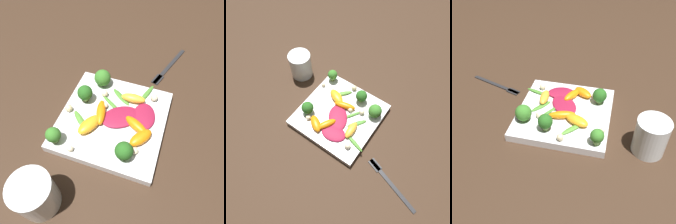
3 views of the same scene
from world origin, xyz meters
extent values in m
plane|color=#382619|center=(0.00, 0.00, 0.00)|extent=(2.40, 2.40, 0.00)
cube|color=white|center=(0.00, 0.00, 0.01)|extent=(0.25, 0.25, 0.02)
cylinder|color=white|center=(0.22, -0.07, 0.05)|extent=(0.08, 0.08, 0.09)
cube|color=#262628|center=(-0.25, 0.10, 0.00)|extent=(0.18, 0.07, 0.01)
cube|color=#262628|center=(-0.18, 0.07, 0.00)|extent=(0.04, 0.03, 0.01)
ellipsoid|color=maroon|center=(-0.01, 0.02, 0.03)|extent=(0.10, 0.11, 0.01)
ellipsoid|color=maroon|center=(-0.03, 0.07, 0.03)|extent=(0.09, 0.07, 0.01)
ellipsoid|color=orange|center=(0.04, -0.04, 0.03)|extent=(0.07, 0.05, 0.02)
ellipsoid|color=orange|center=(0.00, -0.03, 0.03)|extent=(0.07, 0.04, 0.02)
ellipsoid|color=#FCAD33|center=(-0.07, 0.03, 0.03)|extent=(0.03, 0.06, 0.02)
ellipsoid|color=orange|center=(0.01, 0.06, 0.03)|extent=(0.05, 0.07, 0.02)
ellipsoid|color=orange|center=(0.04, 0.08, 0.03)|extent=(0.06, 0.06, 0.02)
cylinder|color=#7A9E51|center=(-0.03, -0.08, 0.03)|extent=(0.01, 0.01, 0.02)
sphere|color=#26601E|center=(-0.03, -0.08, 0.05)|extent=(0.04, 0.04, 0.04)
cylinder|color=#84AD5B|center=(0.09, 0.05, 0.03)|extent=(0.01, 0.01, 0.02)
sphere|color=#26601E|center=(0.09, 0.05, 0.05)|extent=(0.04, 0.04, 0.04)
cylinder|color=#7A9E51|center=(-0.09, -0.06, 0.03)|extent=(0.01, 0.01, 0.01)
sphere|color=#387A28|center=(-0.09, -0.06, 0.05)|extent=(0.04, 0.04, 0.04)
cylinder|color=#84AD5B|center=(0.10, -0.10, 0.03)|extent=(0.01, 0.01, 0.02)
sphere|color=#387A28|center=(0.10, -0.10, 0.05)|extent=(0.03, 0.03, 0.03)
ellipsoid|color=#518E33|center=(0.04, -0.07, 0.03)|extent=(0.06, 0.06, 0.01)
ellipsoid|color=#47842D|center=(-0.10, 0.06, 0.03)|extent=(0.07, 0.03, 0.01)
ellipsoid|color=#47842D|center=(-0.03, -0.01, 0.02)|extent=(0.06, 0.08, 0.01)
ellipsoid|color=#47842D|center=(-0.07, 0.00, 0.02)|extent=(0.05, 0.06, 0.00)
sphere|color=beige|center=(0.11, -0.06, 0.03)|extent=(0.01, 0.01, 0.01)
sphere|color=beige|center=(0.01, -0.11, 0.03)|extent=(0.02, 0.02, 0.02)
sphere|color=beige|center=(-0.02, -0.03, 0.03)|extent=(0.02, 0.02, 0.02)
sphere|color=beige|center=(-0.09, 0.08, 0.03)|extent=(0.02, 0.02, 0.02)
sphere|color=beige|center=(-0.06, -0.04, 0.03)|extent=(0.02, 0.02, 0.02)
sphere|color=beige|center=(0.07, 0.07, 0.03)|extent=(0.02, 0.02, 0.02)
camera|label=1|loc=(0.28, 0.10, 0.46)|focal=35.00mm
camera|label=2|loc=(-0.20, 0.29, 0.64)|focal=35.00mm
camera|label=3|loc=(0.12, -0.53, 0.49)|focal=42.00mm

